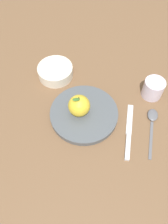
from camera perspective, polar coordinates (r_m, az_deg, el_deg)
The scene contains 7 objects.
ground_plane at distance 0.75m, azimuth 1.28°, elevation -1.07°, with size 2.40×2.40×0.00m, color brown.
dinner_plate at distance 0.74m, azimuth 0.00°, elevation -0.36°, with size 0.23×0.23×0.02m.
apple at distance 0.70m, azimuth -1.26°, elevation 1.63°, with size 0.07×0.07×0.08m.
side_bowl at distance 0.84m, azimuth -7.35°, elevation 10.43°, with size 0.13×0.13×0.04m.
cup at distance 0.80m, azimuth 17.36°, elevation 5.94°, with size 0.07×0.07×0.07m.
knife at distance 0.72m, azimuth 11.36°, elevation -5.97°, with size 0.16×0.15×0.01m.
spoon at distance 0.76m, azimuth 17.11°, elevation -2.08°, with size 0.15×0.13×0.01m.
Camera 1 is at (0.26, 0.30, 0.63)m, focal length 35.67 mm.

